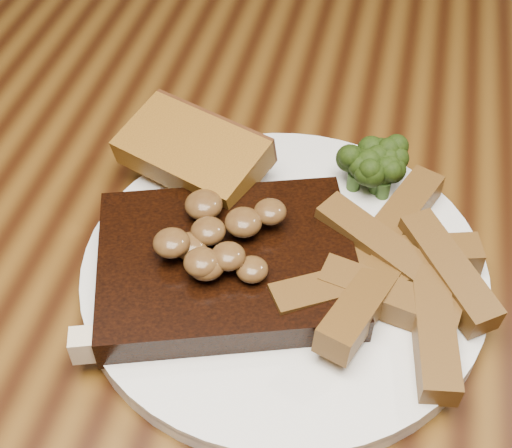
# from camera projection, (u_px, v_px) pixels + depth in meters

# --- Properties ---
(dining_table) EXTENTS (1.60, 0.90, 0.75)m
(dining_table) POSITION_uv_depth(u_px,v_px,m) (273.00, 322.00, 0.61)
(dining_table) COLOR #523310
(dining_table) RESTS_ON ground
(chair_far) EXTENTS (0.56, 0.56, 0.95)m
(chair_far) POSITION_uv_depth(u_px,v_px,m) (305.00, 47.00, 1.13)
(chair_far) COLOR black
(chair_far) RESTS_ON ground
(plate) EXTENTS (0.31, 0.31, 0.01)m
(plate) POSITION_uv_depth(u_px,v_px,m) (284.00, 272.00, 0.51)
(plate) COLOR white
(plate) RESTS_ON dining_table
(steak) EXTENTS (0.21, 0.18, 0.03)m
(steak) POSITION_uv_depth(u_px,v_px,m) (227.00, 265.00, 0.49)
(steak) COLOR black
(steak) RESTS_ON plate
(steak_bone) EXTENTS (0.16, 0.07, 0.02)m
(steak_bone) POSITION_uv_depth(u_px,v_px,m) (204.00, 338.00, 0.46)
(steak_bone) COLOR beige
(steak_bone) RESTS_ON plate
(mushroom_pile) EXTENTS (0.08, 0.08, 0.03)m
(mushroom_pile) POSITION_uv_depth(u_px,v_px,m) (228.00, 232.00, 0.48)
(mushroom_pile) COLOR brown
(mushroom_pile) RESTS_ON steak
(garlic_bread) EXTENTS (0.13, 0.10, 0.02)m
(garlic_bread) POSITION_uv_depth(u_px,v_px,m) (194.00, 172.00, 0.56)
(garlic_bread) COLOR #94601B
(garlic_bread) RESTS_ON plate
(potato_wedges) EXTENTS (0.12, 0.12, 0.02)m
(potato_wedges) POSITION_uv_depth(u_px,v_px,m) (398.00, 275.00, 0.49)
(potato_wedges) COLOR brown
(potato_wedges) RESTS_ON plate
(broccoli_cluster) EXTENTS (0.06, 0.06, 0.04)m
(broccoli_cluster) POSITION_uv_depth(u_px,v_px,m) (378.00, 177.00, 0.55)
(broccoli_cluster) COLOR #23360C
(broccoli_cluster) RESTS_ON plate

